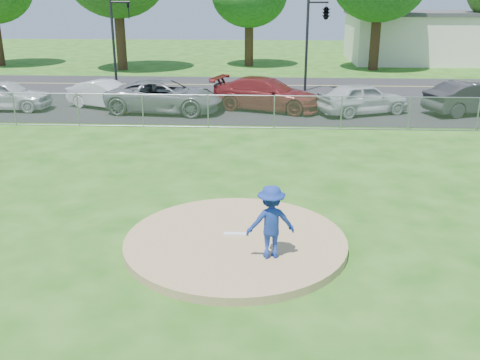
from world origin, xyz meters
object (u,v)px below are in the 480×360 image
object	(u,v)px
parked_car_pearl	(363,98)
parked_car_gray	(165,96)
parked_car_silver	(5,95)
parked_car_darkred	(267,94)
commercial_building	(442,37)
traffic_signal_center	(324,14)
parked_car_white	(106,95)
traffic_cone	(125,105)
parked_car_charcoal	(474,98)
pitcher	(271,222)
traffic_signal_left	(117,35)

from	to	relation	value
parked_car_pearl	parked_car_gray	bearing A→B (deg)	67.61
parked_car_silver	parked_car_darkred	xyz separation A→B (m)	(13.64, 0.74, 0.05)
commercial_building	parked_car_darkred	world-z (taller)	commercial_building
commercial_building	parked_car_pearl	world-z (taller)	commercial_building
parked_car_silver	parked_car_gray	xyz separation A→B (m)	(8.42, -0.11, 0.03)
parked_car_pearl	traffic_signal_center	bearing A→B (deg)	-10.27
parked_car_white	parked_car_darkred	distance (m)	8.51
traffic_cone	parked_car_gray	size ratio (longest dim) A/B	0.14
parked_car_darkred	parked_car_charcoal	world-z (taller)	parked_car_darkred
parked_car_silver	parked_car_pearl	xyz separation A→B (m)	(18.49, -0.01, 0.00)
parked_car_silver	parked_car_pearl	distance (m)	18.49
parked_car_white	parked_car_darkred	world-z (taller)	parked_car_darkred
parked_car_gray	parked_car_charcoal	world-z (taller)	parked_car_gray
pitcher	parked_car_white	distance (m)	19.08
parked_car_pearl	parked_car_charcoal	world-z (taller)	parked_car_charcoal
parked_car_darkred	pitcher	bearing A→B (deg)	-161.29
parked_car_gray	parked_car_darkred	distance (m)	5.28
pitcher	parked_car_charcoal	distance (m)	19.48
traffic_signal_left	parked_car_silver	bearing A→B (deg)	-122.35
traffic_cone	traffic_signal_left	bearing A→B (deg)	106.87
commercial_building	traffic_cone	size ratio (longest dim) A/B	20.48
parked_car_white	parked_car_silver	bearing A→B (deg)	122.12
parked_car_gray	parked_car_white	bearing A→B (deg)	81.06
commercial_building	parked_car_white	size ratio (longest dim) A/B	3.78
parked_car_gray	parked_car_darkred	xyz separation A→B (m)	(5.22, 0.85, 0.01)
traffic_signal_left	parked_car_charcoal	distance (m)	20.98
traffic_signal_center	traffic_cone	distance (m)	13.43
parked_car_charcoal	parked_car_white	bearing A→B (deg)	68.81
parked_car_gray	parked_car_charcoal	xyz separation A→B (m)	(15.67, 0.48, -0.00)
traffic_signal_center	parked_car_pearl	distance (m)	7.86
pitcher	parked_car_gray	distance (m)	16.98
commercial_building	parked_car_white	xyz separation A→B (m)	(-23.88, -21.93, -1.43)
parked_car_charcoal	parked_car_gray	bearing A→B (deg)	71.76
commercial_building	traffic_cone	bearing A→B (deg)	-134.31
parked_car_silver	pitcher	bearing A→B (deg)	-140.00
parked_car_silver	parked_car_pearl	bearing A→B (deg)	-90.56
traffic_signal_center	parked_car_silver	distance (m)	18.64
traffic_signal_center	parked_car_pearl	size ratio (longest dim) A/B	1.20
traffic_signal_left	parked_car_pearl	bearing A→B (deg)	-25.22
parked_car_white	parked_car_darkred	size ratio (longest dim) A/B	0.75
traffic_signal_center	parked_car_silver	size ratio (longest dim) A/B	1.21
parked_car_pearl	commercial_building	bearing A→B (deg)	-47.81
traffic_signal_center	parked_car_charcoal	size ratio (longest dim) A/B	1.13
traffic_signal_left	parked_car_white	size ratio (longest dim) A/B	1.29
pitcher	parked_car_charcoal	bearing A→B (deg)	-133.67
pitcher	traffic_signal_left	bearing A→B (deg)	-79.19
traffic_signal_center	pitcher	bearing A→B (deg)	-97.78
parked_car_darkred	traffic_cone	bearing A→B (deg)	117.30
pitcher	parked_car_charcoal	world-z (taller)	pitcher
parked_car_white	parked_car_darkred	xyz separation A→B (m)	(8.51, -0.03, 0.12)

